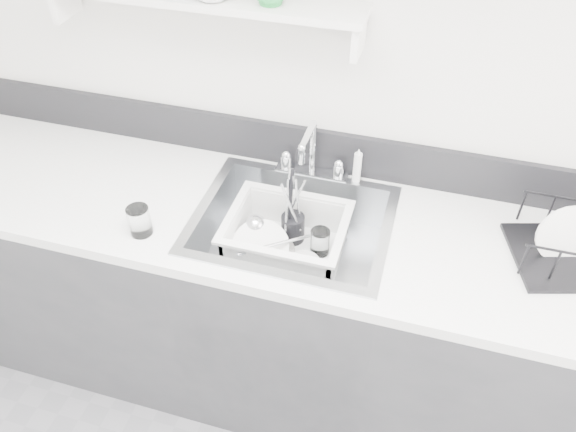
% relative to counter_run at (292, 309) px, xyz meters
% --- Properties ---
extents(room_shell, '(3.50, 3.00, 2.60)m').
position_rel_counter_run_xyz_m(room_shell, '(0.00, -0.80, 1.22)').
color(room_shell, silver).
rests_on(room_shell, ground).
extents(counter_run, '(3.20, 0.62, 0.92)m').
position_rel_counter_run_xyz_m(counter_run, '(0.00, 0.00, 0.00)').
color(counter_run, '#2C2C30').
rests_on(counter_run, ground).
extents(backsplash, '(3.20, 0.02, 0.16)m').
position_rel_counter_run_xyz_m(backsplash, '(0.00, 0.30, 0.54)').
color(backsplash, black).
rests_on(backsplash, counter_run).
extents(sink, '(0.64, 0.52, 0.20)m').
position_rel_counter_run_xyz_m(sink, '(0.00, 0.00, 0.37)').
color(sink, silver).
rests_on(sink, counter_run).
extents(faucet, '(0.26, 0.18, 0.23)m').
position_rel_counter_run_xyz_m(faucet, '(0.00, 0.25, 0.52)').
color(faucet, silver).
rests_on(faucet, counter_run).
extents(side_sprayer, '(0.03, 0.03, 0.14)m').
position_rel_counter_run_xyz_m(side_sprayer, '(0.16, 0.25, 0.53)').
color(side_sprayer, silver).
rests_on(side_sprayer, counter_run).
extents(wall_shelf, '(1.00, 0.16, 0.12)m').
position_rel_counter_run_xyz_m(wall_shelf, '(-0.35, 0.23, 1.05)').
color(wall_shelf, silver).
rests_on(wall_shelf, room_shell).
extents(wash_tub, '(0.41, 0.33, 0.15)m').
position_rel_counter_run_xyz_m(wash_tub, '(-0.02, 0.01, 0.37)').
color(wash_tub, silver).
rests_on(wash_tub, sink).
extents(plate_stack, '(0.24, 0.23, 0.09)m').
position_rel_counter_run_xyz_m(plate_stack, '(-0.09, -0.04, 0.33)').
color(plate_stack, white).
rests_on(plate_stack, wash_tub).
extents(utensil_cup, '(0.08, 0.08, 0.27)m').
position_rel_counter_run_xyz_m(utensil_cup, '(-0.02, 0.07, 0.37)').
color(utensil_cup, black).
rests_on(utensil_cup, wash_tub).
extents(ladle, '(0.30, 0.28, 0.09)m').
position_rel_counter_run_xyz_m(ladle, '(-0.08, -0.02, 0.35)').
color(ladle, silver).
rests_on(ladle, wash_tub).
extents(tumbler_in_tub, '(0.08, 0.08, 0.10)m').
position_rel_counter_run_xyz_m(tumbler_in_tub, '(0.09, 0.03, 0.35)').
color(tumbler_in_tub, white).
rests_on(tumbler_in_tub, wash_tub).
extents(tumbler_counter, '(0.09, 0.09, 0.10)m').
position_rel_counter_run_xyz_m(tumbler_counter, '(-0.44, -0.19, 0.51)').
color(tumbler_counter, white).
rests_on(tumbler_counter, counter_run).
extents(bowl_small, '(0.13, 0.13, 0.03)m').
position_rel_counter_run_xyz_m(bowl_small, '(0.06, -0.06, 0.32)').
color(bowl_small, white).
rests_on(bowl_small, wash_tub).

